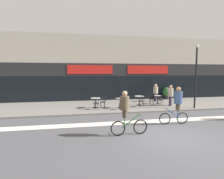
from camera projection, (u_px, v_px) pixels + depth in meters
ground_plane at (170, 136)px, 7.78m from camera, size 120.00×120.00×0.00m
sidewalk_slab at (127, 105)px, 14.87m from camera, size 40.00×5.50×0.12m
storefront_facade at (116, 69)px, 19.18m from camera, size 40.00×4.06×6.42m
bike_lane_stripe at (149, 121)px, 10.17m from camera, size 36.00×0.70×0.01m
bistro_table_0 at (95, 101)px, 13.42m from camera, size 0.76×0.76×0.77m
bistro_table_1 at (120, 101)px, 13.40m from camera, size 0.69×0.69×0.75m
bistro_table_2 at (139, 99)px, 14.50m from camera, size 0.79×0.79×0.78m
bistro_table_3 at (158, 98)px, 15.17m from camera, size 0.62×0.62×0.73m
cafe_chair_0_near at (96, 103)px, 12.81m from camera, size 0.43×0.59×0.90m
cafe_chair_0_side at (104, 101)px, 13.53m from camera, size 0.58×0.42×0.90m
cafe_chair_1_near at (122, 103)px, 12.79m from camera, size 0.44×0.59×0.90m
cafe_chair_2_near at (142, 100)px, 13.89m from camera, size 0.44×0.59×0.90m
cafe_chair_3_near at (161, 99)px, 14.56m from camera, size 0.45×0.60×0.90m
cafe_chair_3_side at (151, 98)px, 15.06m from camera, size 0.58×0.42×0.90m
planter_pot at (167, 93)px, 17.90m from camera, size 0.79×0.79×1.20m
lamp_post at (196, 72)px, 13.14m from camera, size 0.26×0.26×4.79m
cyclist_0 at (177, 102)px, 9.54m from camera, size 1.65×0.52×2.07m
cyclist_1 at (126, 110)px, 7.82m from camera, size 1.75×0.49×2.03m
pedestrian_near_end at (170, 94)px, 14.25m from camera, size 0.47×0.47×1.69m
pedestrian_far_end at (156, 91)px, 16.45m from camera, size 0.47×0.47×1.63m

